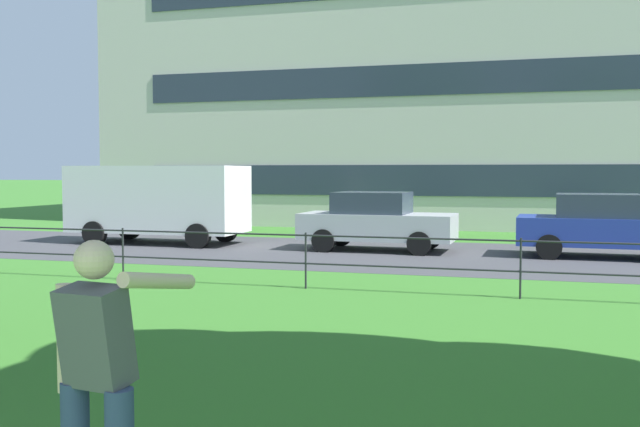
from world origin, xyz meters
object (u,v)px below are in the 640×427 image
(apartment_building_background, at_px, (503,55))
(panel_van_far_right, at_px, (159,200))
(car_blue_far_left, at_px, (602,226))
(person_thrower, at_px, (98,379))
(car_silver_right, at_px, (376,221))

(apartment_building_background, bearing_deg, panel_van_far_right, -121.19)
(car_blue_far_left, distance_m, apartment_building_background, 16.53)
(person_thrower, height_order, apartment_building_background, apartment_building_background)
(car_silver_right, bearing_deg, apartment_building_background, 80.33)
(panel_van_far_right, bearing_deg, car_silver_right, -0.81)
(panel_van_far_right, xyz_separation_m, car_silver_right, (6.42, -0.09, -0.49))
(person_thrower, bearing_deg, apartment_building_background, 88.26)
(car_blue_far_left, bearing_deg, panel_van_far_right, 179.49)
(car_blue_far_left, bearing_deg, person_thrower, -104.53)
(car_silver_right, xyz_separation_m, car_blue_far_left, (5.55, -0.01, 0.00))
(car_blue_far_left, bearing_deg, car_silver_right, 179.85)
(car_silver_right, relative_size, apartment_building_background, 0.13)
(person_thrower, xyz_separation_m, apartment_building_background, (0.91, 30.04, 6.34))
(panel_van_far_right, distance_m, car_blue_far_left, 11.98)
(person_thrower, height_order, car_blue_far_left, person_thrower)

